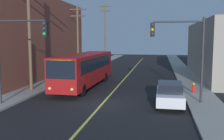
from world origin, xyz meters
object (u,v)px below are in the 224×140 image
Objects in this scene: city_bus at (85,68)px; utility_pole_mid at (78,35)px; traffic_signal_right_corner at (180,44)px; fire_hydrant at (193,88)px; utility_pole_far at (105,30)px; parked_car_white at (170,94)px; traffic_signal_left_corner at (18,44)px; utility_pole_near at (29,28)px.

utility_pole_mid reaches higher than city_bus.
fire_hydrant is at bearing 67.27° from traffic_signal_right_corner.
utility_pole_far reaches higher than utility_pole_mid.
city_bus is 2.77× the size of parked_car_white.
traffic_signal_left_corner is at bearing -168.36° from parked_car_white.
city_bus reaches higher than fire_hydrant.
utility_pole_far is at bearing 98.14° from city_bus.
utility_pole_far is 1.96× the size of traffic_signal_left_corner.
utility_pole_mid is at bearing 127.82° from traffic_signal_right_corner.
traffic_signal_right_corner is at bearing -10.33° from utility_pole_near.
fire_hydrant is at bearing -65.67° from utility_pole_far.
parked_car_white is 0.74× the size of traffic_signal_right_corner.
parked_car_white is at bearing -54.77° from utility_pole_mid.
utility_pole_far is 13.98× the size of fire_hydrant.
parked_car_white is 5.26× the size of fire_hydrant.
utility_pole_near is 1.65× the size of traffic_signal_right_corner.
utility_pole_mid is 19.83m from fire_hydrant.
utility_pole_mid is at bearing -90.10° from utility_pole_far.
traffic_signal_left_corner is 7.14× the size of fire_hydrant.
parked_car_white is at bearing -14.04° from utility_pole_near.
utility_pole_near is 1.08× the size of utility_pole_mid.
city_bus is at bearing 35.73° from utility_pole_near.
utility_pole_mid is 10.92× the size of fire_hydrant.
city_bus is at bearing 148.22° from traffic_signal_right_corner.
city_bus is 1.04× the size of utility_pole_far.
utility_pole_far reaches higher than utility_pole_near.
city_bus is 8.75m from traffic_signal_left_corner.
city_bus is 30.20m from utility_pole_far.
traffic_signal_right_corner is at bearing 14.44° from traffic_signal_left_corner.
traffic_signal_right_corner is (12.65, -2.31, -1.31)m from utility_pole_near.
utility_pole_near is at bearing -89.84° from utility_pole_far.
utility_pole_mid reaches higher than fire_hydrant.
utility_pole_mid is at bearing 90.50° from utility_pole_near.
traffic_signal_left_corner is 11.17m from traffic_signal_right_corner.
parked_car_white is at bearing -37.23° from city_bus.
city_bus reaches higher than parked_car_white.
traffic_signal_right_corner is (12.78, -16.46, -0.92)m from utility_pole_mid.
utility_pole_far is 37.71m from traffic_signal_left_corner.
fire_hydrant is (14.09, 1.13, -5.03)m from utility_pole_near.
city_bus is at bearing 169.51° from fire_hydrant.
utility_pole_mid is at bearing 110.84° from city_bus.
traffic_signal_left_corner is at bearing -87.07° from utility_pole_far.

